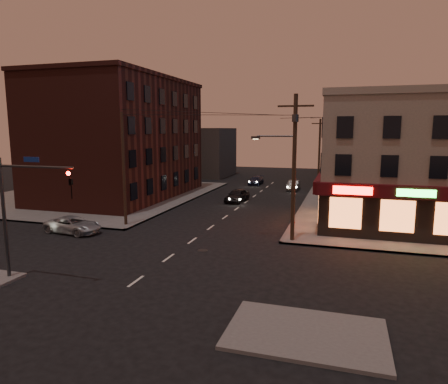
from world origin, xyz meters
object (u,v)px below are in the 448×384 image
at_px(sedan_near, 237,195).
at_px(sedan_far, 256,181).
at_px(sedan_mid, 293,185).
at_px(fire_hydrant, 293,223).
at_px(suv_cross, 73,225).

distance_m(sedan_near, sedan_far, 14.05).
height_order(sedan_mid, sedan_far, sedan_mid).
distance_m(sedan_near, fire_hydrant, 12.60).
xyz_separation_m(sedan_near, sedan_mid, (4.76, 10.40, -0.08)).
bearing_deg(fire_hydrant, sedan_near, 125.73).
bearing_deg(suv_cross, fire_hydrant, -62.03).
bearing_deg(sedan_far, sedan_mid, -31.28).
bearing_deg(sedan_far, suv_cross, -103.16).
relative_size(suv_cross, sedan_far, 1.11).
bearing_deg(sedan_mid, fire_hydrant, -81.26).
height_order(sedan_mid, fire_hydrant, sedan_mid).
height_order(suv_cross, sedan_near, sedan_near).
distance_m(sedan_far, fire_hydrant, 25.65).
bearing_deg(suv_cross, sedan_mid, -19.52).
distance_m(sedan_mid, sedan_far, 6.81).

